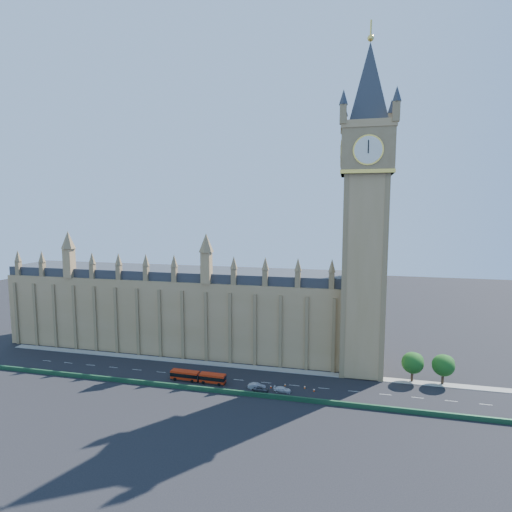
% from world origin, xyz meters
% --- Properties ---
extents(ground, '(400.00, 400.00, 0.00)m').
position_xyz_m(ground, '(0.00, 0.00, 0.00)').
color(ground, black).
rests_on(ground, ground).
extents(palace_westminster, '(120.00, 20.00, 28.00)m').
position_xyz_m(palace_westminster, '(-25.00, 22.00, 13.86)').
color(palace_westminster, '#9E7E4C').
rests_on(palace_westminster, ground).
extents(elizabeth_tower, '(20.59, 20.59, 105.00)m').
position_xyz_m(elizabeth_tower, '(38.00, 13.99, 54.56)').
color(elizabeth_tower, '#9E7E4C').
rests_on(elizabeth_tower, ground).
extents(bridge_parapet, '(160.00, 0.60, 1.20)m').
position_xyz_m(bridge_parapet, '(0.00, -9.00, 0.60)').
color(bridge_parapet, '#1E4C2D').
rests_on(bridge_parapet, ground).
extents(kerb_north, '(160.00, 3.00, 0.16)m').
position_xyz_m(kerb_north, '(0.00, 9.50, 0.08)').
color(kerb_north, gray).
rests_on(kerb_north, ground).
extents(tree_east_near, '(6.00, 6.00, 8.50)m').
position_xyz_m(tree_east_near, '(52.22, 10.08, 5.64)').
color(tree_east_near, '#382619').
rests_on(tree_east_near, ground).
extents(tree_east_far, '(6.00, 6.00, 8.50)m').
position_xyz_m(tree_east_far, '(60.22, 10.08, 5.64)').
color(tree_east_far, '#382619').
rests_on(tree_east_far, ground).
extents(red_bus, '(16.21, 3.03, 2.74)m').
position_xyz_m(red_bus, '(-6.85, -3.77, 1.44)').
color(red_bus, red).
rests_on(red_bus, ground).
extents(car_grey, '(3.94, 1.65, 1.33)m').
position_xyz_m(car_grey, '(11.75, -5.63, 0.67)').
color(car_grey, '#46474E').
rests_on(car_grey, ground).
extents(car_silver, '(4.74, 1.66, 1.56)m').
position_xyz_m(car_silver, '(10.36, -4.49, 0.78)').
color(car_silver, '#929399').
rests_on(car_silver, ground).
extents(car_white, '(4.65, 1.91, 1.35)m').
position_xyz_m(car_white, '(17.40, -4.68, 0.67)').
color(car_white, silver).
rests_on(car_white, ground).
extents(cone_a, '(0.55, 0.55, 0.74)m').
position_xyz_m(cone_a, '(14.00, -3.07, 0.36)').
color(cone_a, black).
rests_on(cone_a, ground).
extents(cone_b, '(0.52, 0.52, 0.65)m').
position_xyz_m(cone_b, '(17.54, -0.88, 0.32)').
color(cone_b, black).
rests_on(cone_b, ground).
extents(cone_c, '(0.59, 0.59, 0.76)m').
position_xyz_m(cone_c, '(23.00, -1.18, 0.37)').
color(cone_c, black).
rests_on(cone_c, ground).
extents(cone_d, '(0.60, 0.60, 0.80)m').
position_xyz_m(cone_d, '(25.60, -2.46, 0.39)').
color(cone_d, black).
rests_on(cone_d, ground).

